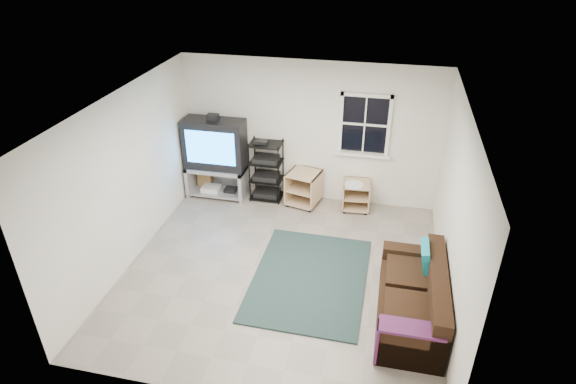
% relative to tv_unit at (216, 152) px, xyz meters
% --- Properties ---
extents(room, '(4.60, 4.62, 4.60)m').
position_rel_tv_unit_xyz_m(room, '(2.65, 0.27, 0.58)').
color(room, gray).
rests_on(room, ground).
extents(tv_unit, '(1.11, 0.55, 1.63)m').
position_rel_tv_unit_xyz_m(tv_unit, '(0.00, 0.00, 0.00)').
color(tv_unit, '#A2A2AA').
rests_on(tv_unit, ground).
extents(av_rack, '(0.58, 0.42, 1.17)m').
position_rel_tv_unit_xyz_m(av_rack, '(0.94, 0.07, -0.39)').
color(av_rack, black).
rests_on(av_rack, ground).
extents(side_table_left, '(0.66, 0.66, 0.65)m').
position_rel_tv_unit_xyz_m(side_table_left, '(1.66, 0.05, -0.55)').
color(side_table_left, tan).
rests_on(side_table_left, ground).
extents(side_table_right, '(0.52, 0.53, 0.55)m').
position_rel_tv_unit_xyz_m(side_table_right, '(2.60, 0.06, -0.59)').
color(side_table_right, tan).
rests_on(side_table_right, ground).
extents(sofa, '(0.81, 1.83, 0.84)m').
position_rel_tv_unit_xyz_m(sofa, '(3.60, -2.59, -0.60)').
color(sofa, black).
rests_on(sofa, ground).
extents(shag_rug, '(1.65, 2.25, 0.03)m').
position_rel_tv_unit_xyz_m(shag_rug, '(2.15, -2.10, -0.88)').
color(shag_rug, black).
rests_on(shag_rug, ground).
extents(paper_bag, '(0.27, 0.18, 0.39)m').
position_rel_tv_unit_xyz_m(paper_bag, '(-0.32, 0.16, -0.70)').
color(paper_bag, olive).
rests_on(paper_bag, ground).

